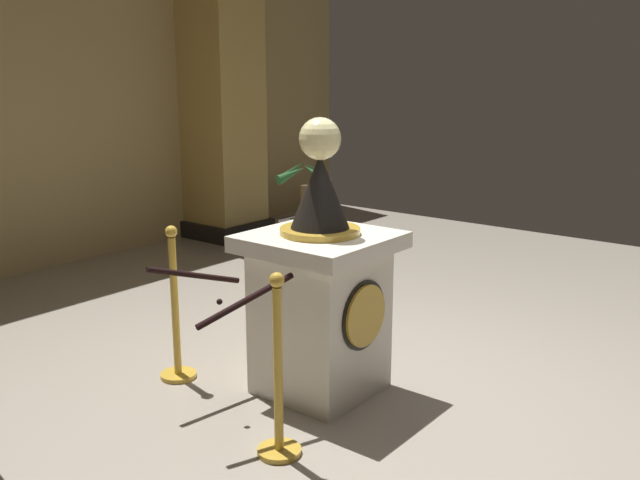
% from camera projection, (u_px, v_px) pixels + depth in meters
% --- Properties ---
extents(ground_plane, '(10.06, 10.06, 0.00)m').
position_uv_depth(ground_plane, '(364.00, 378.00, 4.70)').
color(ground_plane, '#9E9384').
extents(back_wall, '(10.06, 0.16, 3.58)m').
position_uv_depth(back_wall, '(11.00, 95.00, 6.87)').
color(back_wall, tan).
rests_on(back_wall, ground_plane).
extents(pedestal_clock, '(0.83, 0.83, 1.75)m').
position_uv_depth(pedestal_clock, '(321.00, 292.00, 4.39)').
color(pedestal_clock, silver).
rests_on(pedestal_clock, ground_plane).
extents(stanchion_near, '(0.24, 0.24, 1.05)m').
position_uv_depth(stanchion_near, '(176.00, 326.00, 4.64)').
color(stanchion_near, gold).
rests_on(stanchion_near, ground_plane).
extents(stanchion_far, '(0.24, 0.24, 1.02)m').
position_uv_depth(stanchion_far, '(278.00, 393.00, 3.69)').
color(stanchion_far, gold).
rests_on(stanchion_far, ground_plane).
extents(velvet_rope, '(0.76, 0.78, 0.22)m').
position_uv_depth(velvet_rope, '(219.00, 287.00, 4.07)').
color(velvet_rope, black).
extents(column_right, '(0.91, 0.91, 3.44)m').
position_uv_depth(column_right, '(222.00, 98.00, 8.47)').
color(column_right, black).
rests_on(column_right, ground_plane).
extents(potted_palm_right, '(0.71, 0.70, 1.16)m').
position_uv_depth(potted_palm_right, '(305.00, 238.00, 7.33)').
color(potted_palm_right, '#2D2823').
rests_on(potted_palm_right, ground_plane).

